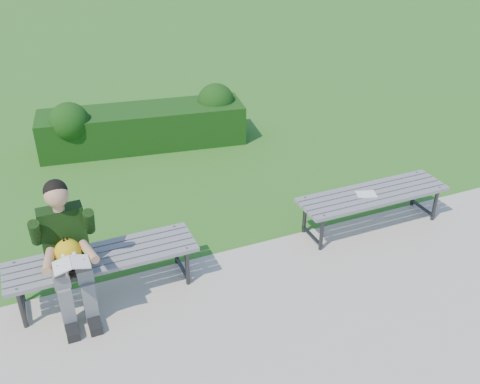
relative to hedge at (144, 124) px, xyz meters
name	(u,v)px	position (x,y,z in m)	size (l,w,h in m)	color
ground	(217,255)	(0.00, -3.13, -0.36)	(80.00, 80.00, 0.00)	#2E7719
walkway	(292,368)	(0.00, -4.88, -0.35)	(30.00, 3.50, 0.02)	beige
hedge	(144,124)	(0.00, 0.00, 0.00)	(3.17, 1.22, 0.87)	#1D4115
bench_left	(103,260)	(-1.24, -3.31, 0.06)	(1.80, 0.50, 0.46)	gray
bench_right	(373,197)	(1.86, -3.32, 0.06)	(1.80, 0.50, 0.46)	gray
seated_boy	(67,247)	(-1.54, -3.40, 0.36)	(0.56, 0.76, 1.31)	gray
paper_sheet	(366,194)	(1.76, -3.32, 0.11)	(0.26, 0.22, 0.01)	white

